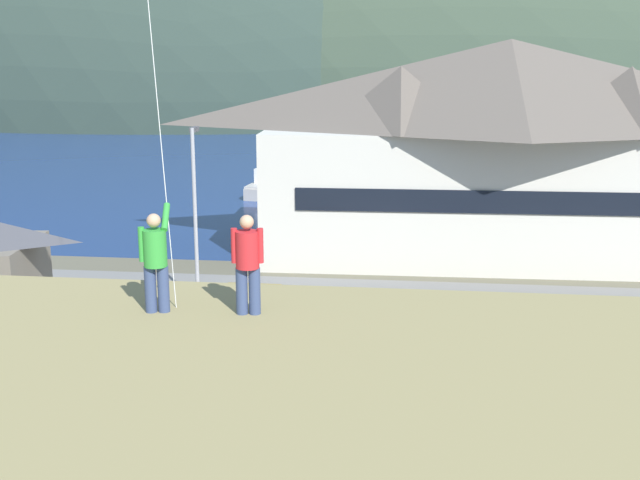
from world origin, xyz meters
name	(u,v)px	position (x,y,z in m)	size (l,w,h in m)	color
ground_plane	(252,420)	(0.00, 0.00, 0.00)	(600.00, 600.00, 0.00)	#66604C
parking_lot_pad	(280,356)	(0.00, 5.00, 0.05)	(40.00, 20.00, 0.10)	gray
bay_water	(368,159)	(0.00, 60.00, 0.01)	(360.00, 84.00, 0.03)	navy
far_hill_west_ridge	(151,117)	(-40.36, 111.29, 0.00)	(107.58, 60.40, 65.21)	#2D3D33
far_hill_east_peak	(550,120)	(27.16, 114.24, 0.00)	(149.48, 61.48, 63.81)	#3D4C38
harbor_lodge	(506,143)	(9.41, 21.20, 6.02)	(26.65, 11.68, 11.31)	beige
wharf_dock	(306,198)	(-3.10, 34.80, 0.35)	(3.20, 14.98, 0.70)	#70604C
moored_boat_wharfside	(268,186)	(-6.43, 37.89, 0.72)	(2.66, 6.38, 2.16)	#A8A399
parked_car_mid_row_far	(496,331)	(7.59, 5.69, 1.06)	(4.23, 2.10, 1.82)	slate
parked_car_front_row_end	(198,387)	(-1.52, -0.21, 1.06)	(4.21, 2.08, 1.82)	slate
parked_car_corner_spot	(254,311)	(-1.30, 6.88, 1.06)	(4.20, 2.06, 1.82)	#B28923
parking_light_pole	(195,205)	(-4.47, 10.55, 4.40)	(0.24, 0.78, 7.52)	#ADADB2
person_kite_flyer	(155,259)	(0.19, -8.42, 7.12)	(0.52, 0.69, 1.86)	#384770
person_companion	(248,261)	(1.78, -8.35, 7.11)	(0.55, 0.40, 1.74)	#384770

